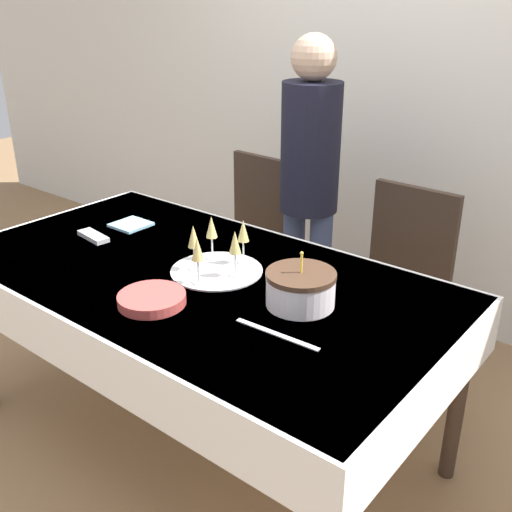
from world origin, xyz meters
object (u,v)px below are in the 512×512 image
(champagne_tray, at_px, (216,253))
(birthday_cake, at_px, (301,289))
(plate_stack_main, at_px, (152,299))
(dining_chair_far_left, at_px, (250,240))
(dining_chair_far_right, at_px, (397,285))
(person_standing, at_px, (310,173))

(champagne_tray, bearing_deg, birthday_cake, -3.24)
(champagne_tray, xyz_separation_m, plate_stack_main, (0.01, -0.33, -0.06))
(dining_chair_far_left, relative_size, champagne_tray, 2.78)
(dining_chair_far_right, bearing_deg, champagne_tray, -115.62)
(champagne_tray, height_order, plate_stack_main, champagne_tray)
(dining_chair_far_left, relative_size, person_standing, 0.61)
(dining_chair_far_left, xyz_separation_m, champagne_tray, (0.48, -0.78, 0.32))
(dining_chair_far_right, relative_size, champagne_tray, 2.78)
(dining_chair_far_left, distance_m, birthday_cake, 1.23)
(dining_chair_far_right, distance_m, birthday_cake, 0.86)
(dining_chair_far_left, distance_m, dining_chair_far_right, 0.86)
(plate_stack_main, bearing_deg, champagne_tray, 90.97)
(champagne_tray, bearing_deg, dining_chair_far_left, 121.71)
(birthday_cake, bearing_deg, champagne_tray, 176.76)
(birthday_cake, height_order, champagne_tray, birthday_cake)
(dining_chair_far_left, xyz_separation_m, plate_stack_main, (0.49, -1.11, 0.26))
(dining_chair_far_left, height_order, dining_chair_far_right, same)
(birthday_cake, xyz_separation_m, plate_stack_main, (-0.39, -0.31, -0.04))
(birthday_cake, bearing_deg, person_standing, 122.66)
(champagne_tray, distance_m, plate_stack_main, 0.33)
(plate_stack_main, distance_m, person_standing, 1.17)
(birthday_cake, bearing_deg, dining_chair_far_left, 137.57)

